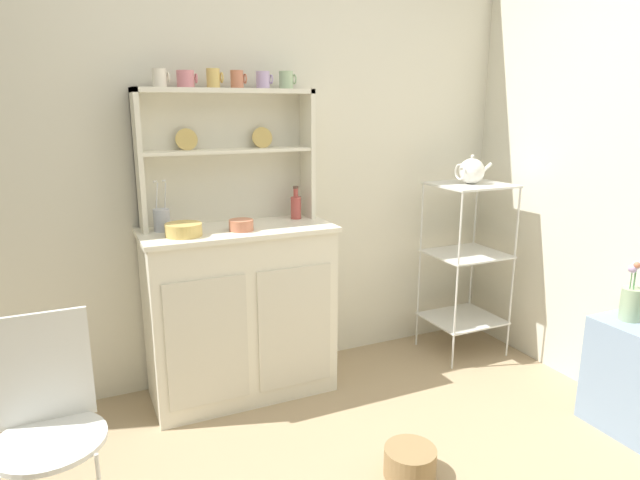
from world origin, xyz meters
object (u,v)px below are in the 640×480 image
Objects in this scene: bowl_mixing_large at (184,230)px; flower_vase at (631,300)px; hutch_shelf_unit at (225,146)px; utensil_jar at (162,219)px; wire_chair at (47,415)px; jam_bottle at (296,206)px; bakers_rack at (466,252)px; porcelain_teapot at (472,171)px; cup_cream_0 at (160,78)px; hutch_cabinet at (240,310)px; floor_basket at (410,462)px.

flower_vase is at bearing -27.60° from bowl_mixing_large.
utensil_jar is at bearing -166.71° from hutch_shelf_unit.
bowl_mixing_large is (0.61, 0.71, 0.43)m from wire_chair.
bakers_rack is at bearing -8.96° from jam_bottle.
utensil_jar is 0.87× the size of flower_vase.
jam_bottle is at bearing 14.18° from wire_chair.
porcelain_teapot is at bearing 180.00° from bakers_rack.
porcelain_teapot is (1.73, -0.20, -0.50)m from cup_cream_0.
cup_cream_0 is at bearing 173.33° from bakers_rack.
hutch_cabinet is 3.85× the size of utensil_jar.
porcelain_teapot reaches higher than floor_basket.
bowl_mixing_large reaches higher than wire_chair.
floor_basket is at bearing -55.79° from cup_cream_0.
bakers_rack is 2.42m from wire_chair.
floor_basket is at bearing -53.17° from utensil_jar.
cup_cream_0 is (-0.32, 0.12, 1.18)m from hutch_cabinet.
bowl_mixing_large is 0.66m from jam_bottle.
jam_bottle is at bearing 13.98° from bowl_mixing_large.
hutch_cabinet is 4.04× the size of porcelain_teapot.
bakers_rack reaches higher than wire_chair.
hutch_cabinet is 5.61× the size of bowl_mixing_large.
hutch_cabinet is 11.41× the size of cup_cream_0.
jam_bottle is 0.71× the size of utensil_jar.
bowl_mixing_large is at bearing 152.40° from flower_vase.
utensil_jar reaches higher than bowl_mixing_large.
hutch_shelf_unit is 0.50m from utensil_jar.
bowl_mixing_large is 0.17m from utensil_jar.
wire_chair is at bearing -130.84° from bowl_mixing_large.
floor_basket is 1.71m from porcelain_teapot.
bowl_mixing_large is at bearing -165.47° from hutch_cabinet.
jam_bottle is at bearing -12.06° from hutch_shelf_unit.
cup_cream_0 is (-0.32, -0.04, 0.33)m from hutch_shelf_unit.
bowl_mixing_large is at bearing 128.35° from floor_basket.
bakers_rack is 1.45m from floor_basket.
hutch_shelf_unit is at bearing 13.29° from utensil_jar.
cup_cream_0 reaches higher than bakers_rack.
bowl_mixing_large is at bearing 179.78° from porcelain_teapot.
jam_bottle reaches higher than wire_chair.
wire_chair is at bearing -163.03° from porcelain_teapot.
hutch_shelf_unit reaches higher than bowl_mixing_large.
hutch_shelf_unit is at bearing 110.76° from floor_basket.
utensil_jar is at bearing 174.89° from porcelain_teapot.
wire_chair is 2.49m from porcelain_teapot.
utensil_jar is at bearing -134.41° from cup_cream_0.
jam_bottle is 1.71m from flower_vase.
hutch_shelf_unit is 2.11m from flower_vase.
wire_chair is at bearing 173.87° from flower_vase.
porcelain_teapot is (1.77, -0.16, 0.17)m from utensil_jar.
bakers_rack reaches higher than bowl_mixing_large.
wire_chair is (-2.31, -0.70, -0.13)m from bakers_rack.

